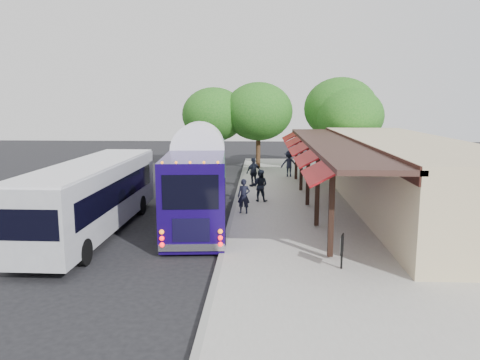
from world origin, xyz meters
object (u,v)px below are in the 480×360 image
(ped_a, at_px, (244,196))
(city_bus, at_px, (92,195))
(coach_bus, at_px, (199,178))
(ped_d, at_px, (289,164))
(ped_c, at_px, (254,172))
(ped_b, at_px, (260,185))
(sign_board, at_px, (342,246))

(ped_a, bearing_deg, city_bus, -143.95)
(coach_bus, xyz_separation_m, ped_d, (4.85, 11.82, -0.85))
(coach_bus, height_order, city_bus, coach_bus)
(ped_c, distance_m, ped_d, 4.71)
(city_bus, bearing_deg, ped_a, 27.97)
(ped_a, bearing_deg, ped_c, 95.96)
(coach_bus, relative_size, ped_a, 6.86)
(ped_a, bearing_deg, ped_b, 83.21)
(city_bus, height_order, sign_board, city_bus)
(city_bus, distance_m, sign_board, 10.46)
(ped_b, relative_size, ped_d, 0.93)
(coach_bus, distance_m, sign_board, 8.73)
(sign_board, bearing_deg, ped_a, 131.17)
(coach_bus, height_order, ped_b, coach_bus)
(city_bus, xyz_separation_m, ped_c, (6.50, 10.33, -0.58))
(ped_c, distance_m, sign_board, 14.86)
(ped_d, bearing_deg, ped_b, 81.50)
(coach_bus, relative_size, ped_c, 6.25)
(coach_bus, xyz_separation_m, ped_b, (2.82, 3.41, -0.92))
(coach_bus, relative_size, ped_b, 6.62)
(coach_bus, relative_size, city_bus, 1.03)
(coach_bus, distance_m, ped_d, 12.80)
(ped_c, height_order, ped_d, ped_d)
(ped_d, bearing_deg, ped_a, 81.01)
(ped_b, relative_size, sign_board, 1.53)
(coach_bus, distance_m, ped_c, 8.21)
(ped_d, bearing_deg, sign_board, 96.91)
(ped_b, bearing_deg, ped_c, -67.60)
(ped_a, distance_m, ped_c, 7.17)
(ped_a, distance_m, sign_board, 8.13)
(ped_b, relative_size, ped_c, 0.94)
(ped_c, bearing_deg, coach_bus, 36.41)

